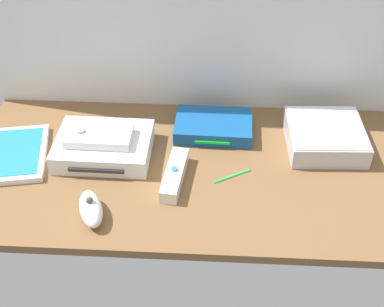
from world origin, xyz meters
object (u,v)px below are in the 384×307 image
Objects in this scene: network_router at (213,126)px; remote_wand at (175,175)px; mini_computer at (325,136)px; remote_nunchuk at (91,209)px; game_case at (15,154)px; stylus_pen at (232,175)px; game_console at (104,146)px; remote_classic_pad at (99,136)px.

network_router and remote_wand have the same top height.
mini_computer reaches higher than remote_wand.
remote_wand is 19.19cm from remote_nunchuk.
stylus_pen is (48.69, -3.95, -0.41)cm from game_case.
remote_wand is (-33.37, -13.69, -1.13)cm from mini_computer.
mini_computer reaches higher than game_console.
game_case is 19.86cm from remote_classic_pad.
remote_classic_pad reaches higher than game_console.
game_case is at bearing 120.36° from remote_nunchuk.
game_case is 48.85cm from stylus_pen.
remote_wand is 12.47cm from stylus_pen.
game_case is 1.16× the size of network_router.
mini_computer is 1.96× the size of stylus_pen.
network_router reaches higher than game_case.
game_case is (-19.87, -2.09, -1.44)cm from game_console.
remote_classic_pad is (-17.18, 7.54, 3.90)cm from remote_wand.
game_console reaches higher than game_case.
mini_computer is (49.90, 5.84, 0.44)cm from game_console.
mini_computer is 70.25cm from game_case.
mini_computer is at bearing 6.55° from remote_nunchuk.
remote_wand reaches higher than stylus_pen.
network_router reaches higher than stylus_pen.
mini_computer reaches higher than stylus_pen.
remote_wand is at bearing 15.41° from remote_nunchuk.
stylus_pen is at bearing -10.95° from game_console.
remote_nunchuk reaches higher than game_case.
remote_nunchuk is at bearing -50.00° from game_case.
game_console is 1.00× the size of game_case.
game_case is 26.94cm from remote_nunchuk.
game_console is 20.04cm from game_case.
network_router is 19.01cm from remote_wand.
game_console is 1.46× the size of remote_classic_pad.
mini_computer reaches higher than remote_nunchuk.
remote_wand is (-7.85, -17.32, -0.19)cm from network_router.
mini_computer is 25.79cm from network_router.
mini_computer reaches higher than game_case.
remote_wand is 1.68× the size of stylus_pen.
network_router is 1.26× the size of remote_classic_pad.
stylus_pen is (28.82, -6.04, -1.85)cm from game_console.
stylus_pen is at bearing -72.51° from network_router.
remote_wand is 1.04× the size of remote_classic_pad.
game_case is 2.36× the size of stylus_pen.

